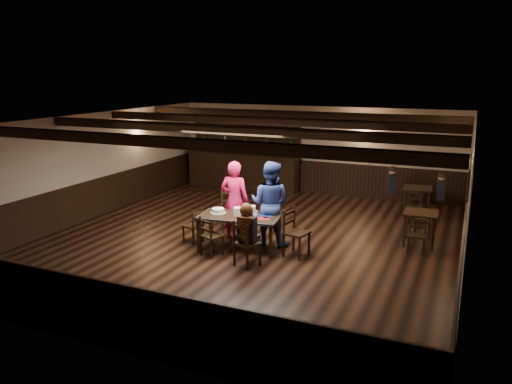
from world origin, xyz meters
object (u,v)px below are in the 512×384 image
at_px(dining_table, 239,219).
at_px(bar_counter, 244,166).
at_px(woman_pink, 235,200).
at_px(cake, 218,211).
at_px(man_blue, 270,203).
at_px(chair_near_right, 244,241).
at_px(chair_near_left, 209,233).

relative_size(dining_table, bar_counter, 0.46).
xyz_separation_m(woman_pink, cake, (-0.12, -0.58, -0.11)).
bearing_deg(man_blue, woman_pink, -1.69).
relative_size(chair_near_right, bar_counter, 0.24).
distance_m(man_blue, cake, 1.14).
relative_size(chair_near_left, woman_pink, 0.46).
xyz_separation_m(dining_table, man_blue, (0.47, 0.58, 0.25)).
xyz_separation_m(chair_near_right, bar_counter, (-2.92, 6.26, 0.19)).
height_order(chair_near_left, woman_pink, woman_pink).
xyz_separation_m(dining_table, bar_counter, (-2.40, 5.41, 0.05)).
xyz_separation_m(chair_near_right, cake, (-1.02, 0.87, 0.26)).
bearing_deg(chair_near_left, chair_near_right, -14.99).
bearing_deg(chair_near_left, bar_counter, 108.44).
distance_m(dining_table, man_blue, 0.79).
distance_m(chair_near_right, man_blue, 1.49).
xyz_separation_m(man_blue, cake, (-0.98, -0.57, -0.13)).
bearing_deg(cake, man_blue, 29.96).
xyz_separation_m(cake, bar_counter, (-1.89, 5.39, -0.07)).
xyz_separation_m(chair_near_left, bar_counter, (-2.01, 6.02, 0.24)).
height_order(man_blue, bar_counter, bar_counter).
bearing_deg(chair_near_right, man_blue, 91.73).
bearing_deg(chair_near_left, cake, 100.33).
distance_m(chair_near_right, woman_pink, 1.75).
bearing_deg(bar_counter, woman_pink, -67.34).
xyz_separation_m(woman_pink, man_blue, (0.86, -0.01, 0.03)).
relative_size(dining_table, cake, 5.48).
xyz_separation_m(dining_table, chair_near_left, (-0.40, -0.61, -0.19)).
bearing_deg(man_blue, dining_table, 50.11).
xyz_separation_m(chair_near_left, cake, (-0.11, 0.63, 0.31)).
bearing_deg(chair_near_right, dining_table, 120.88).
height_order(chair_near_right, bar_counter, bar_counter).
xyz_separation_m(man_blue, bar_counter, (-2.87, 4.82, -0.21)).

